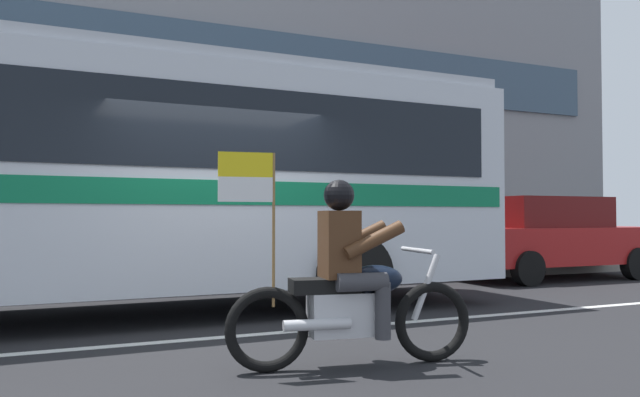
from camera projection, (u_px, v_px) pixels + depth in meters
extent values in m
plane|color=black|center=(219.00, 327.00, 6.97)|extent=(60.00, 60.00, 0.00)
cube|color=gray|center=(151.00, 279.00, 11.63)|extent=(28.00, 3.80, 0.15)
cube|color=silver|center=(234.00, 336.00, 6.42)|extent=(26.60, 0.14, 0.01)
cube|color=#384C60|center=(139.00, 46.00, 13.47)|extent=(25.76, 0.10, 1.40)
cube|color=silver|center=(97.00, 178.00, 7.61)|extent=(10.78, 2.79, 2.70)
cube|color=black|center=(97.00, 134.00, 7.63)|extent=(9.92, 2.81, 0.96)
cube|color=#0F7247|center=(97.00, 194.00, 7.61)|extent=(10.56, 2.81, 0.28)
cube|color=#ADB1BA|center=(98.00, 65.00, 7.65)|extent=(10.56, 2.65, 0.16)
cylinder|color=black|center=(352.00, 275.00, 7.69)|extent=(1.04, 0.30, 1.04)
torus|color=black|center=(432.00, 322.00, 5.32)|extent=(0.70, 0.20, 0.69)
torus|color=black|center=(267.00, 329.00, 4.95)|extent=(0.70, 0.20, 0.69)
cube|color=silver|center=(347.00, 314.00, 5.13)|extent=(0.68, 0.38, 0.36)
ellipsoid|color=black|center=(375.00, 279.00, 5.20)|extent=(0.52, 0.35, 0.24)
cube|color=black|center=(324.00, 286.00, 5.08)|extent=(0.59, 0.34, 0.12)
cylinder|color=silver|center=(426.00, 287.00, 5.32)|extent=(0.28, 0.10, 0.58)
cylinder|color=silver|center=(417.00, 250.00, 5.30)|extent=(0.14, 0.64, 0.04)
cylinder|color=silver|center=(317.00, 325.00, 4.89)|extent=(0.56, 0.18, 0.09)
cube|color=#4C2D19|center=(339.00, 244.00, 5.13)|extent=(0.33, 0.40, 0.56)
sphere|color=black|center=(339.00, 195.00, 5.14)|extent=(0.26, 0.26, 0.26)
cylinder|color=#38383D|center=(349.00, 278.00, 5.33)|extent=(0.44, 0.21, 0.15)
cylinder|color=#38383D|center=(368.00, 305.00, 5.37)|extent=(0.13, 0.13, 0.46)
cylinder|color=#38383D|center=(362.00, 282.00, 4.98)|extent=(0.44, 0.21, 0.15)
cylinder|color=#38383D|center=(383.00, 311.00, 5.02)|extent=(0.13, 0.13, 0.46)
cylinder|color=#4C2D19|center=(359.00, 238.00, 5.38)|extent=(0.53, 0.19, 0.32)
cylinder|color=#4C2D19|center=(374.00, 240.00, 4.99)|extent=(0.53, 0.19, 0.32)
cylinder|color=olive|center=(274.00, 230.00, 4.99)|extent=(0.02, 0.02, 1.25)
cube|color=yellow|center=(246.00, 165.00, 4.94)|extent=(0.44, 0.09, 0.20)
cube|color=white|center=(246.00, 189.00, 4.94)|extent=(0.44, 0.09, 0.20)
cube|color=maroon|center=(550.00, 245.00, 12.40)|extent=(4.45, 1.84, 0.72)
cube|color=#560E0E|center=(542.00, 212.00, 12.33)|extent=(2.32, 1.61, 0.60)
cylinder|color=black|center=(636.00, 264.00, 12.17)|extent=(0.64, 0.22, 0.64)
cylinder|color=black|center=(528.00, 268.00, 11.05)|extent=(0.64, 0.22, 0.64)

